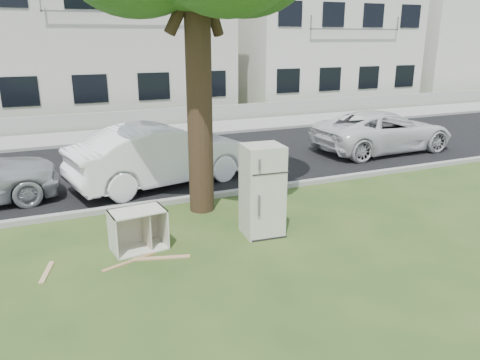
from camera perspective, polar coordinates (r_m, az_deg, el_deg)
name	(u,v)px	position (r m, az deg, el deg)	size (l,w,h in m)	color
ground	(252,236)	(9.17, 1.43, -6.90)	(120.00, 120.00, 0.00)	#294819
road	(170,163)	(14.53, -8.54, 2.04)	(120.00, 7.00, 0.01)	black
kerb_near	(209,198)	(11.28, -3.80, -2.24)	(120.00, 0.18, 0.12)	gray
kerb_far	(145,141)	(17.90, -11.54, 4.71)	(120.00, 0.18, 0.12)	gray
sidewalk	(137,134)	(19.29, -12.47, 5.54)	(120.00, 2.80, 0.01)	gray
low_wall	(129,119)	(20.78, -13.41, 7.25)	(120.00, 0.15, 0.70)	gray
townhouse_center	(106,37)	(25.34, -16.07, 16.43)	(11.22, 8.16, 7.44)	beige
townhouse_right	(311,42)	(29.52, 8.70, 16.29)	(10.20, 8.16, 6.84)	silver
filler_right	(474,44)	(39.09, 26.59, 14.56)	(16.00, 9.00, 6.40)	beige
fridge	(262,190)	(9.00, 2.73, -1.27)	(0.74, 0.68, 1.79)	silver
cabinet	(138,230)	(8.71, -12.31, -5.95)	(0.96, 0.60, 0.75)	silver
plank_a	(129,262)	(8.40, -13.34, -9.66)	(1.01, 0.08, 0.02)	#A37A4F
plank_b	(162,258)	(8.42, -9.52, -9.33)	(0.99, 0.10, 0.02)	tan
plank_c	(47,272)	(8.47, -22.50, -10.32)	(0.75, 0.08, 0.02)	tan
car_center	(163,155)	(12.31, -9.35, 3.08)	(1.68, 4.82, 1.59)	white
car_right	(383,131)	(16.56, 17.06, 5.72)	(2.25, 4.88, 1.36)	silver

